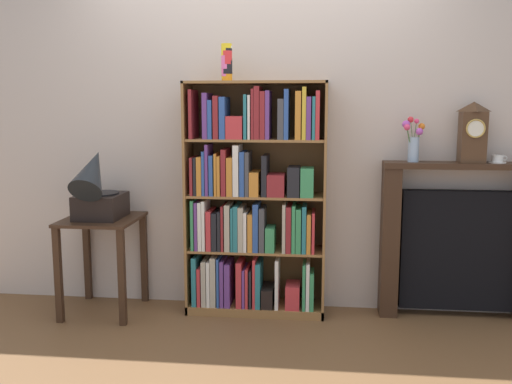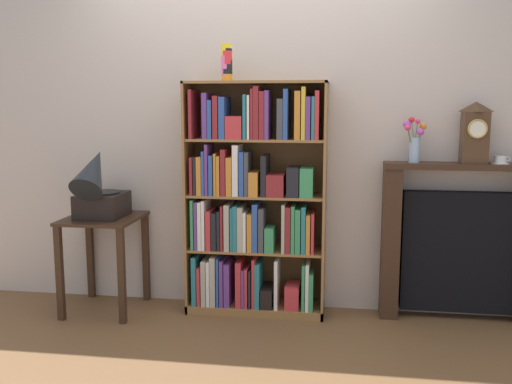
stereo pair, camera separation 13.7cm
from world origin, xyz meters
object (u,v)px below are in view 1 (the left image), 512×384
object	(u,v)px
bookshelf	(252,207)
flower_vase	(413,141)
gramophone	(97,189)
teacup_with_saucer	(497,159)
fireplace_mantel	(458,242)
cup_stack	(227,62)
mantel_clock	(473,132)
side_table_left	(102,241)

from	to	relation	value
bookshelf	flower_vase	distance (m)	1.19
gramophone	teacup_with_saucer	distance (m)	2.73
bookshelf	gramophone	size ratio (longest dim) A/B	2.97
gramophone	fireplace_mantel	distance (m)	2.53
bookshelf	cup_stack	bearing A→B (deg)	-171.32
fireplace_mantel	bookshelf	bearing A→B (deg)	-176.91
bookshelf	mantel_clock	distance (m)	1.58
bookshelf	teacup_with_saucer	world-z (taller)	bookshelf
bookshelf	gramophone	distance (m)	1.09
fireplace_mantel	mantel_clock	world-z (taller)	mantel_clock
fireplace_mantel	flower_vase	bearing A→B (deg)	-176.31
cup_stack	gramophone	xyz separation A→B (m)	(-0.89, -0.15, -0.86)
cup_stack	teacup_with_saucer	distance (m)	1.94
side_table_left	teacup_with_saucer	size ratio (longest dim) A/B	5.53
side_table_left	fireplace_mantel	bearing A→B (deg)	4.38
bookshelf	side_table_left	bearing A→B (deg)	-173.88
mantel_clock	gramophone	bearing A→B (deg)	-174.71
bookshelf	flower_vase	xyz separation A→B (m)	(1.09, 0.06, 0.47)
mantel_clock	flower_vase	world-z (taller)	mantel_clock
gramophone	mantel_clock	bearing A→B (deg)	5.29
flower_vase	bookshelf	bearing A→B (deg)	-177.09
mantel_clock	cup_stack	bearing A→B (deg)	-177.07
cup_stack	fireplace_mantel	xyz separation A→B (m)	(1.60, 0.10, -1.22)
side_table_left	flower_vase	xyz separation A→B (m)	(2.16, 0.17, 0.71)
flower_vase	teacup_with_saucer	xyz separation A→B (m)	(0.56, 0.01, -0.12)
cup_stack	fireplace_mantel	bearing A→B (deg)	3.69
mantel_clock	side_table_left	bearing A→B (deg)	-176.12
gramophone	flower_vase	world-z (taller)	flower_vase
side_table_left	mantel_clock	size ratio (longest dim) A/B	1.69
fireplace_mantel	teacup_with_saucer	xyz separation A→B (m)	(0.22, -0.02, 0.58)
bookshelf	flower_vase	world-z (taller)	bookshelf
side_table_left	gramophone	bearing A→B (deg)	-90.00
side_table_left	mantel_clock	xyz separation A→B (m)	(2.54, 0.17, 0.78)
gramophone	mantel_clock	size ratio (longest dim) A/B	1.35
bookshelf	flower_vase	bearing A→B (deg)	2.91
cup_stack	side_table_left	size ratio (longest dim) A/B	0.36
cup_stack	gramophone	size ratio (longest dim) A/B	0.45
flower_vase	cup_stack	bearing A→B (deg)	-176.31
flower_vase	mantel_clock	bearing A→B (deg)	0.45
bookshelf	mantel_clock	xyz separation A→B (m)	(1.48, 0.06, 0.53)
side_table_left	flower_vase	bearing A→B (deg)	4.49
bookshelf	teacup_with_saucer	size ratio (longest dim) A/B	13.17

